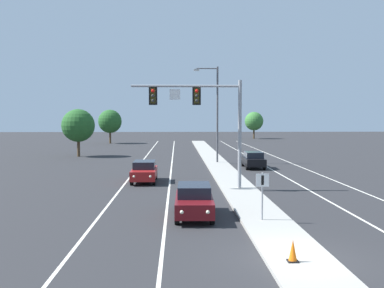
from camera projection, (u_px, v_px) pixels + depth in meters
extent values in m
plane|color=#28282B|center=(297.00, 259.00, 15.30)|extent=(260.00, 260.00, 0.00)
cube|color=#9E9B93|center=(232.00, 181.00, 33.25)|extent=(2.40, 110.00, 0.15)
cube|color=silver|center=(171.00, 171.00, 40.08)|extent=(0.14, 100.00, 0.01)
cube|color=silver|center=(274.00, 171.00, 40.40)|extent=(0.14, 100.00, 0.01)
cube|color=silver|center=(134.00, 171.00, 39.97)|extent=(0.14, 100.00, 0.01)
cube|color=silver|center=(310.00, 171.00, 40.51)|extent=(0.14, 100.00, 0.01)
cylinder|color=gray|center=(240.00, 134.00, 29.57)|extent=(0.24, 0.24, 7.20)
cylinder|color=gray|center=(186.00, 86.00, 29.26)|extent=(7.21, 0.16, 0.16)
cube|color=black|center=(197.00, 96.00, 29.36)|extent=(0.56, 0.06, 1.20)
cube|color=#38330F|center=(197.00, 96.00, 29.32)|extent=(0.32, 0.32, 1.00)
sphere|color=red|center=(197.00, 91.00, 29.13)|extent=(0.22, 0.22, 0.22)
sphere|color=#282828|center=(197.00, 96.00, 29.15)|extent=(0.22, 0.22, 0.22)
sphere|color=#282828|center=(197.00, 101.00, 29.17)|extent=(0.22, 0.22, 0.22)
cube|color=black|center=(153.00, 96.00, 29.26)|extent=(0.56, 0.06, 1.20)
cube|color=#38330F|center=(153.00, 96.00, 29.22)|extent=(0.32, 0.32, 1.00)
sphere|color=red|center=(153.00, 91.00, 29.03)|extent=(0.22, 0.22, 0.22)
sphere|color=#282828|center=(153.00, 96.00, 29.05)|extent=(0.22, 0.22, 0.22)
sphere|color=#282828|center=(153.00, 101.00, 29.07)|extent=(0.22, 0.22, 0.22)
cube|color=white|center=(175.00, 94.00, 29.25)|extent=(0.70, 0.04, 0.70)
cylinder|color=gray|center=(262.00, 196.00, 20.51)|extent=(0.08, 0.08, 2.20)
cube|color=white|center=(262.00, 180.00, 20.43)|extent=(0.60, 0.03, 0.60)
cube|color=black|center=(263.00, 180.00, 20.41)|extent=(0.12, 0.01, 0.44)
cylinder|color=#4C4C51|center=(217.00, 115.00, 46.44)|extent=(0.20, 0.20, 10.00)
cylinder|color=#4C4C51|center=(207.00, 68.00, 46.10)|extent=(2.20, 0.12, 0.12)
cube|color=#B7B7B2|center=(196.00, 70.00, 46.08)|extent=(0.56, 0.28, 0.20)
cube|color=#5B0F14|center=(194.00, 204.00, 21.73)|extent=(1.90, 4.44, 0.70)
cube|color=black|center=(194.00, 190.00, 21.91)|extent=(1.64, 2.41, 0.56)
sphere|color=#EAE5C6|center=(208.00, 212.00, 19.56)|extent=(0.18, 0.18, 0.18)
sphere|color=#EAE5C6|center=(182.00, 212.00, 19.55)|extent=(0.18, 0.18, 0.18)
cylinder|color=black|center=(212.00, 217.00, 20.27)|extent=(0.23, 0.64, 0.64)
cylinder|color=black|center=(177.00, 218.00, 20.25)|extent=(0.23, 0.64, 0.64)
cylinder|color=black|center=(209.00, 204.00, 23.26)|extent=(0.23, 0.64, 0.64)
cylinder|color=black|center=(178.00, 205.00, 23.24)|extent=(0.23, 0.64, 0.64)
cube|color=maroon|center=(144.00, 173.00, 33.37)|extent=(1.82, 4.41, 0.70)
cube|color=black|center=(144.00, 165.00, 33.55)|extent=(1.59, 2.38, 0.56)
sphere|color=#EAE5C6|center=(150.00, 176.00, 31.21)|extent=(0.18, 0.18, 0.18)
sphere|color=#EAE5C6|center=(134.00, 177.00, 31.17)|extent=(0.18, 0.18, 0.18)
cylinder|color=black|center=(154.00, 181.00, 31.92)|extent=(0.22, 0.64, 0.64)
cylinder|color=black|center=(132.00, 181.00, 31.86)|extent=(0.22, 0.64, 0.64)
cylinder|color=black|center=(156.00, 175.00, 34.91)|extent=(0.22, 0.64, 0.64)
cylinder|color=black|center=(135.00, 175.00, 34.85)|extent=(0.22, 0.64, 0.64)
cube|color=black|center=(253.00, 161.00, 42.52)|extent=(1.87, 4.43, 0.70)
cube|color=black|center=(254.00, 155.00, 42.26)|extent=(1.62, 2.40, 0.56)
sphere|color=#EAE5C6|center=(244.00, 158.00, 44.68)|extent=(0.18, 0.18, 0.18)
sphere|color=#EAE5C6|center=(255.00, 158.00, 44.70)|extent=(0.18, 0.18, 0.18)
cylinder|color=black|center=(243.00, 163.00, 44.02)|extent=(0.23, 0.64, 0.64)
cylinder|color=black|center=(259.00, 163.00, 44.05)|extent=(0.23, 0.64, 0.64)
cylinder|color=black|center=(247.00, 167.00, 41.03)|extent=(0.23, 0.64, 0.64)
cylinder|color=black|center=(264.00, 166.00, 41.06)|extent=(0.23, 0.64, 0.64)
cube|color=black|center=(293.00, 261.00, 14.60)|extent=(0.36, 0.36, 0.04)
cone|color=orange|center=(293.00, 250.00, 14.58)|extent=(0.28, 0.28, 0.70)
cylinder|color=#4C3823|center=(79.00, 148.00, 54.88)|extent=(0.36, 0.36, 2.23)
sphere|color=#235623|center=(78.00, 125.00, 54.71)|extent=(4.07, 4.07, 4.07)
cylinder|color=#4C3823|center=(254.00, 134.00, 99.59)|extent=(0.36, 0.36, 2.28)
sphere|color=#387533|center=(254.00, 121.00, 99.42)|extent=(4.17, 4.17, 4.17)
cylinder|color=#4C3823|center=(110.00, 137.00, 81.89)|extent=(0.36, 0.36, 2.36)
sphere|color=#235623|center=(110.00, 121.00, 81.71)|extent=(4.32, 4.32, 4.32)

